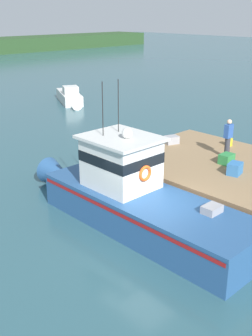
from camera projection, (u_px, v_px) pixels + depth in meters
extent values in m
plane|color=#2D5660|center=(149.00, 235.00, 13.77)|extent=(200.00, 200.00, 0.00)
cylinder|color=#4C3D2D|center=(114.00, 171.00, 17.79)|extent=(0.36, 0.36, 1.00)
cylinder|color=#4C3D2D|center=(190.00, 146.00, 21.15)|extent=(0.36, 0.36, 1.00)
cube|color=#937551|center=(233.00, 168.00, 16.49)|extent=(6.00, 9.00, 0.20)
cube|color=#285184|center=(146.00, 214.00, 13.93)|extent=(2.50, 8.00, 1.10)
cone|color=#285184|center=(60.00, 175.00, 17.24)|extent=(1.10, 1.80, 1.10)
cube|color=#A31919|center=(146.00, 202.00, 13.77)|extent=(2.52, 7.84, 0.12)
cube|color=#285184|center=(146.00, 198.00, 13.72)|extent=(2.54, 8.00, 0.12)
cube|color=silver|center=(121.00, 165.00, 14.23)|extent=(1.90, 2.20, 1.80)
cube|color=black|center=(121.00, 156.00, 14.12)|extent=(1.92, 2.22, 0.36)
cube|color=silver|center=(121.00, 138.00, 13.90)|extent=(2.14, 2.50, 0.10)
sphere|color=white|center=(127.00, 133.00, 13.61)|extent=(0.36, 0.36, 0.36)
cylinder|color=black|center=(103.00, 109.00, 13.67)|extent=(0.03, 0.03, 1.80)
cylinder|color=black|center=(118.00, 106.00, 14.13)|extent=(0.03, 0.03, 1.80)
cube|color=#939399|center=(212.00, 211.00, 12.55)|extent=(0.60, 0.44, 0.36)
torus|color=orange|center=(209.00, 233.00, 11.57)|extent=(0.56, 0.56, 0.12)
torus|color=#EA5119|center=(145.00, 174.00, 13.46)|extent=(0.54, 0.10, 0.54)
cube|color=#9E9EA3|center=(172.00, 140.00, 19.12)|extent=(0.71, 0.62, 0.36)
cube|color=#3370B2|center=(235.00, 169.00, 15.51)|extent=(0.68, 0.57, 0.45)
cube|color=#2D8442|center=(226.00, 159.00, 16.61)|extent=(0.62, 0.47, 0.40)
cylinder|color=yellow|center=(229.00, 142.00, 18.85)|extent=(0.32, 0.32, 0.34)
cylinder|color=#383842|center=(227.00, 148.00, 17.19)|extent=(0.22, 0.22, 0.86)
cube|color=#2D56A8|center=(229.00, 131.00, 16.94)|extent=(0.36, 0.22, 0.56)
sphere|color=beige|center=(229.00, 122.00, 16.80)|extent=(0.20, 0.20, 0.20)
cube|color=silver|center=(69.00, 97.00, 33.57)|extent=(3.20, 4.55, 0.80)
cone|color=silver|center=(76.00, 104.00, 31.12)|extent=(1.20, 1.34, 0.80)
cube|color=silver|center=(71.00, 90.00, 32.64)|extent=(1.49, 1.48, 0.60)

